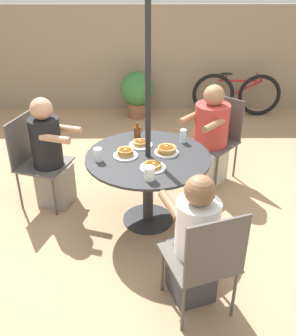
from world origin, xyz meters
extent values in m
plane|color=tan|center=(0.00, 0.00, 0.00)|extent=(12.00, 12.00, 0.00)
cube|color=gray|center=(0.00, 3.18, 0.83)|extent=(10.00, 0.06, 1.66)
cylinder|color=#28282B|center=(0.00, 0.00, 0.01)|extent=(0.50, 0.50, 0.01)
cylinder|color=#28282B|center=(0.00, 0.00, 0.35)|extent=(0.10, 0.10, 0.70)
cylinder|color=#28282B|center=(0.00, 0.00, 0.71)|extent=(1.16, 1.16, 0.02)
cylinder|color=black|center=(0.00, 0.00, 1.11)|extent=(0.05, 0.05, 2.23)
cylinder|color=#514C47|center=(0.10, -0.94, 0.22)|extent=(0.02, 0.02, 0.44)
cylinder|color=#514C47|center=(0.48, -0.81, 0.22)|extent=(0.02, 0.02, 0.44)
cylinder|color=#514C47|center=(0.23, -1.32, 0.22)|extent=(0.02, 0.02, 0.44)
cylinder|color=#514C47|center=(0.61, -1.19, 0.22)|extent=(0.02, 0.02, 0.44)
cube|color=#514C47|center=(0.36, -1.06, 0.45)|extent=(0.60, 0.60, 0.02)
cube|color=#514C47|center=(0.43, -1.28, 0.70)|extent=(0.43, 0.16, 0.48)
cube|color=#3D3D42|center=(0.32, -0.96, 0.22)|extent=(0.39, 0.41, 0.44)
cylinder|color=white|center=(0.34, -1.01, 0.66)|extent=(0.31, 0.31, 0.45)
sphere|color=brown|center=(0.34, -1.01, 0.99)|extent=(0.22, 0.22, 0.22)
cylinder|color=brown|center=(0.16, -0.86, 0.77)|extent=(0.17, 0.33, 0.07)
cylinder|color=brown|center=(0.40, -0.78, 0.77)|extent=(0.17, 0.33, 0.07)
cylinder|color=#514C47|center=(0.76, 0.55, 0.22)|extent=(0.02, 0.02, 0.44)
cylinder|color=#514C47|center=(0.46, 0.82, 0.22)|extent=(0.02, 0.02, 0.44)
cylinder|color=#514C47|center=(1.03, 0.85, 0.22)|extent=(0.02, 0.02, 0.44)
cylinder|color=#514C47|center=(0.73, 1.12, 0.22)|extent=(0.02, 0.02, 0.44)
cube|color=#514C47|center=(0.75, 0.84, 0.45)|extent=(0.67, 0.67, 0.02)
cube|color=#514C47|center=(0.90, 1.01, 0.70)|extent=(0.35, 0.31, 0.48)
cube|color=beige|center=(0.67, 0.75, 0.22)|extent=(0.53, 0.54, 0.44)
cylinder|color=#B73833|center=(0.71, 0.79, 0.68)|extent=(0.38, 0.38, 0.49)
sphere|color=#A3704C|center=(0.71, 0.79, 1.03)|extent=(0.23, 0.23, 0.23)
cylinder|color=#A3704C|center=(0.68, 0.54, 0.80)|extent=(0.27, 0.30, 0.07)
cylinder|color=#A3704C|center=(0.46, 0.74, 0.80)|extent=(0.27, 0.30, 0.07)
cylinder|color=#514C47|center=(-0.82, 0.47, 0.22)|extent=(0.02, 0.02, 0.44)
cylinder|color=#514C47|center=(-0.94, 0.09, 0.22)|extent=(0.02, 0.02, 0.44)
cylinder|color=#514C47|center=(-1.20, 0.59, 0.22)|extent=(0.02, 0.02, 0.44)
cylinder|color=#514C47|center=(-1.32, 0.21, 0.22)|extent=(0.02, 0.02, 0.44)
cube|color=#514C47|center=(-1.07, 0.34, 0.45)|extent=(0.59, 0.59, 0.02)
cube|color=#514C47|center=(-1.28, 0.41, 0.70)|extent=(0.15, 0.43, 0.48)
cube|color=gray|center=(-0.97, 0.31, 0.22)|extent=(0.39, 0.37, 0.44)
cylinder|color=black|center=(-1.01, 0.32, 0.70)|extent=(0.30, 0.30, 0.52)
sphere|color=tan|center=(-1.01, 0.32, 1.06)|extent=(0.22, 0.22, 0.22)
cylinder|color=tan|center=(-0.80, 0.38, 0.83)|extent=(0.31, 0.16, 0.07)
cylinder|color=tan|center=(-0.88, 0.15, 0.83)|extent=(0.31, 0.16, 0.07)
cylinder|color=white|center=(-0.07, 0.21, 0.73)|extent=(0.23, 0.23, 0.01)
cylinder|color=#AD7A3D|center=(-0.07, 0.22, 0.74)|extent=(0.15, 0.15, 0.01)
cylinder|color=#AD7A3D|center=(-0.07, 0.22, 0.75)|extent=(0.14, 0.14, 0.01)
cylinder|color=#AD7A3D|center=(-0.07, 0.21, 0.77)|extent=(0.14, 0.14, 0.01)
ellipsoid|color=brown|center=(-0.07, 0.21, 0.77)|extent=(0.11, 0.11, 0.00)
cube|color=#F4E084|center=(-0.08, 0.21, 0.78)|extent=(0.03, 0.03, 0.01)
cylinder|color=white|center=(0.04, -0.24, 0.73)|extent=(0.23, 0.23, 0.01)
cylinder|color=#AD7A3D|center=(0.04, -0.23, 0.74)|extent=(0.15, 0.15, 0.01)
cylinder|color=#AD7A3D|center=(0.04, -0.23, 0.75)|extent=(0.15, 0.15, 0.01)
cylinder|color=#AD7A3D|center=(0.04, -0.24, 0.77)|extent=(0.15, 0.15, 0.01)
ellipsoid|color=brown|center=(0.04, -0.24, 0.77)|extent=(0.12, 0.11, 0.00)
cube|color=#F4E084|center=(0.05, -0.25, 0.78)|extent=(0.02, 0.02, 0.01)
cylinder|color=white|center=(0.17, 0.05, 0.73)|extent=(0.23, 0.23, 0.01)
cylinder|color=#AD7A3D|center=(0.17, 0.05, 0.74)|extent=(0.18, 0.18, 0.01)
cylinder|color=#AD7A3D|center=(0.18, 0.05, 0.76)|extent=(0.16, 0.16, 0.01)
cylinder|color=#AD7A3D|center=(0.17, 0.05, 0.77)|extent=(0.17, 0.17, 0.01)
cylinder|color=#AD7A3D|center=(0.18, 0.06, 0.78)|extent=(0.17, 0.17, 0.01)
ellipsoid|color=brown|center=(0.17, 0.05, 0.79)|extent=(0.14, 0.13, 0.00)
cube|color=#F4E084|center=(0.17, 0.06, 0.79)|extent=(0.03, 0.03, 0.01)
cylinder|color=white|center=(-0.21, -0.01, 0.73)|extent=(0.23, 0.23, 0.01)
cylinder|color=#AD7A3D|center=(-0.21, -0.01, 0.74)|extent=(0.15, 0.15, 0.01)
cylinder|color=#AD7A3D|center=(-0.20, -0.01, 0.76)|extent=(0.14, 0.14, 0.01)
cylinder|color=#AD7A3D|center=(-0.21, -0.01, 0.77)|extent=(0.14, 0.14, 0.01)
cylinder|color=#AD7A3D|center=(-0.21, 0.00, 0.78)|extent=(0.15, 0.15, 0.01)
ellipsoid|color=brown|center=(-0.21, -0.01, 0.79)|extent=(0.11, 0.10, 0.00)
cube|color=#F4E084|center=(-0.21, -0.01, 0.80)|extent=(0.03, 0.03, 0.01)
cylinder|color=#602D0F|center=(-0.11, 0.42, 0.78)|extent=(0.07, 0.07, 0.11)
cylinder|color=#602D0F|center=(-0.11, 0.42, 0.85)|extent=(0.03, 0.03, 0.05)
torus|color=#602D0F|center=(-0.08, 0.42, 0.79)|extent=(0.05, 0.01, 0.05)
cylinder|color=white|center=(0.01, -0.42, 0.78)|extent=(0.09, 0.09, 0.11)
cylinder|color=white|center=(0.01, -0.42, 0.84)|extent=(0.09, 0.09, 0.01)
cylinder|color=silver|center=(0.34, 0.29, 0.79)|extent=(0.06, 0.06, 0.13)
cylinder|color=silver|center=(-0.45, -0.09, 0.78)|extent=(0.08, 0.08, 0.12)
torus|color=black|center=(1.07, 2.89, 0.34)|extent=(0.68, 0.11, 0.67)
torus|color=black|center=(1.80, 2.84, 0.34)|extent=(0.68, 0.11, 0.67)
cylinder|color=maroon|center=(1.44, 2.86, 0.57)|extent=(0.60, 0.08, 0.03)
cylinder|color=maroon|center=(1.58, 2.85, 0.45)|extent=(0.46, 0.07, 0.26)
cylinder|color=maroon|center=(1.25, 2.88, 0.61)|extent=(0.03, 0.03, 0.09)
ellipsoid|color=black|center=(1.25, 2.88, 0.67)|extent=(0.20, 0.08, 0.04)
cylinder|color=maroon|center=(1.77, 2.84, 0.63)|extent=(0.06, 0.44, 0.03)
cylinder|color=brown|center=(-0.15, 2.78, 0.12)|extent=(0.31, 0.31, 0.24)
sphere|color=#387538|center=(-0.15, 2.78, 0.46)|extent=(0.53, 0.53, 0.53)
camera|label=1|loc=(-0.02, -3.21, 2.39)|focal=42.00mm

